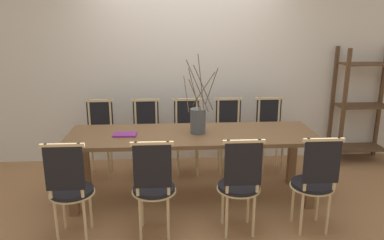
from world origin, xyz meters
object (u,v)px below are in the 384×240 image
at_px(chair_near_center, 240,182).
at_px(dining_table, 192,142).
at_px(vase_centerpiece, 198,120).
at_px(shelving_rack, 362,106).
at_px(book_stack, 125,134).
at_px(chair_far_center, 187,134).

bearing_deg(chair_near_center, dining_table, 117.71).
bearing_deg(vase_centerpiece, shelving_rack, 22.74).
distance_m(dining_table, book_stack, 0.72).
distance_m(chair_far_center, book_stack, 1.06).
height_order(chair_far_center, shelving_rack, shelving_rack).
distance_m(chair_far_center, shelving_rack, 2.45).
relative_size(chair_near_center, vase_centerpiece, 1.13).
height_order(chair_near_center, vase_centerpiece, vase_centerpiece).
bearing_deg(vase_centerpiece, chair_far_center, 96.34).
bearing_deg(dining_table, shelving_rack, 22.48).
relative_size(dining_table, shelving_rack, 1.68).
xyz_separation_m(chair_far_center, shelving_rack, (2.42, 0.25, 0.27)).
bearing_deg(chair_far_center, vase_centerpiece, 96.34).
bearing_deg(vase_centerpiece, chair_near_center, -66.76).
height_order(chair_near_center, book_stack, chair_near_center).
bearing_deg(book_stack, chair_far_center, 47.68).
relative_size(chair_near_center, chair_far_center, 1.00).
relative_size(vase_centerpiece, shelving_rack, 0.54).
height_order(chair_far_center, book_stack, chair_far_center).
bearing_deg(chair_far_center, chair_near_center, 105.28).
distance_m(dining_table, chair_near_center, 0.85).
bearing_deg(chair_near_center, book_stack, 146.88).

